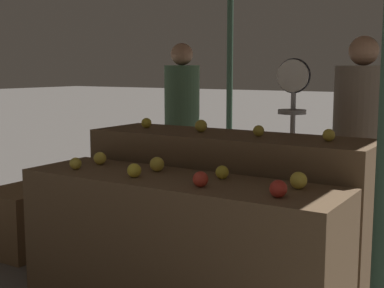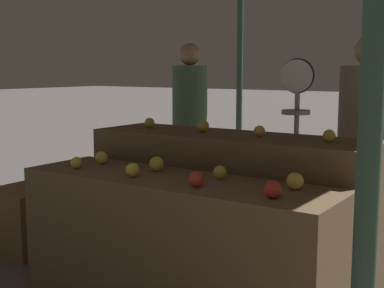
# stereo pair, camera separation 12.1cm
# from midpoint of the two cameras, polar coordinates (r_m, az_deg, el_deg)

# --- Properties ---
(display_counter_front) EXTENTS (1.88, 0.55, 0.78)m
(display_counter_front) POSITION_cam_midpoint_polar(r_m,az_deg,el_deg) (3.07, -0.68, -10.79)
(display_counter_front) COLOR brown
(display_counter_front) RESTS_ON ground_plane
(display_counter_back) EXTENTS (1.88, 0.55, 0.96)m
(display_counter_back) POSITION_cam_midpoint_polar(r_m,az_deg,el_deg) (3.53, 4.94, -6.74)
(display_counter_back) COLOR brown
(display_counter_back) RESTS_ON ground_plane
(apple_front_0) EXTENTS (0.07, 0.07, 0.07)m
(apple_front_0) POSITION_cam_midpoint_polar(r_m,az_deg,el_deg) (3.31, -11.20, -1.97)
(apple_front_0) COLOR gold
(apple_front_0) RESTS_ON display_counter_front
(apple_front_1) EXTENTS (0.08, 0.08, 0.08)m
(apple_front_1) POSITION_cam_midpoint_polar(r_m,az_deg,el_deg) (3.00, -5.20, -2.79)
(apple_front_1) COLOR gold
(apple_front_1) RESTS_ON display_counter_front
(apple_front_2) EXTENTS (0.08, 0.08, 0.08)m
(apple_front_2) POSITION_cam_midpoint_polar(r_m,az_deg,el_deg) (2.74, 1.78, -3.78)
(apple_front_2) COLOR red
(apple_front_2) RESTS_ON display_counter_front
(apple_front_3) EXTENTS (0.09, 0.09, 0.09)m
(apple_front_3) POSITION_cam_midpoint_polar(r_m,az_deg,el_deg) (2.54, 9.97, -4.80)
(apple_front_3) COLOR #B72D23
(apple_front_3) RESTS_ON display_counter_front
(apple_front_4) EXTENTS (0.08, 0.08, 0.08)m
(apple_front_4) POSITION_cam_midpoint_polar(r_m,az_deg,el_deg) (3.44, -8.65, -1.46)
(apple_front_4) COLOR yellow
(apple_front_4) RESTS_ON display_counter_front
(apple_front_5) EXTENTS (0.09, 0.09, 0.09)m
(apple_front_5) POSITION_cam_midpoint_polar(r_m,az_deg,el_deg) (3.17, -2.71, -2.14)
(apple_front_5) COLOR yellow
(apple_front_5) RESTS_ON display_counter_front
(apple_front_6) EXTENTS (0.07, 0.07, 0.07)m
(apple_front_6) POSITION_cam_midpoint_polar(r_m,az_deg,el_deg) (2.94, 4.18, -3.05)
(apple_front_6) COLOR gold
(apple_front_6) RESTS_ON display_counter_front
(apple_front_7) EXTENTS (0.09, 0.09, 0.09)m
(apple_front_7) POSITION_cam_midpoint_polar(r_m,az_deg,el_deg) (2.74, 12.18, -3.90)
(apple_front_7) COLOR yellow
(apple_front_7) RESTS_ON display_counter_front
(apple_back_0) EXTENTS (0.07, 0.07, 0.07)m
(apple_back_0) POSITION_cam_midpoint_polar(r_m,az_deg,el_deg) (3.81, -3.64, 2.27)
(apple_back_0) COLOR gold
(apple_back_0) RESTS_ON display_counter_back
(apple_back_1) EXTENTS (0.08, 0.08, 0.08)m
(apple_back_1) POSITION_cam_midpoint_polar(r_m,az_deg,el_deg) (3.55, 2.15, 1.94)
(apple_back_1) COLOR gold
(apple_back_1) RESTS_ON display_counter_back
(apple_back_2) EXTENTS (0.07, 0.07, 0.07)m
(apple_back_2) POSITION_cam_midpoint_polar(r_m,az_deg,el_deg) (3.34, 8.24, 1.37)
(apple_back_2) COLOR gold
(apple_back_2) RESTS_ON display_counter_back
(apple_back_3) EXTENTS (0.07, 0.07, 0.07)m
(apple_back_3) POSITION_cam_midpoint_polar(r_m,az_deg,el_deg) (3.18, 15.49, 0.85)
(apple_back_3) COLOR yellow
(apple_back_3) RESTS_ON display_counter_back
(produce_scale) EXTENTS (0.25, 0.20, 1.45)m
(produce_scale) POSITION_cam_midpoint_polar(r_m,az_deg,el_deg) (3.87, 11.94, 2.82)
(produce_scale) COLOR #99999E
(produce_scale) RESTS_ON ground_plane
(person_vendor_at_scale) EXTENTS (0.53, 0.53, 1.61)m
(person_vendor_at_scale) POSITION_cam_midpoint_polar(r_m,az_deg,el_deg) (4.08, 18.85, 1.11)
(person_vendor_at_scale) COLOR #2D2D38
(person_vendor_at_scale) RESTS_ON ground_plane
(person_customer_left) EXTENTS (0.42, 0.42, 1.63)m
(person_customer_left) POSITION_cam_midpoint_polar(r_m,az_deg,el_deg) (5.25, 0.43, 3.20)
(person_customer_left) COLOR #2D2D38
(person_customer_left) RESTS_ON ground_plane
(wooden_crate_side) EXTENTS (0.48, 0.48, 0.48)m
(wooden_crate_side) POSITION_cam_midpoint_polar(r_m,az_deg,el_deg) (4.29, -16.42, -7.71)
(wooden_crate_side) COLOR brown
(wooden_crate_side) RESTS_ON ground_plane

